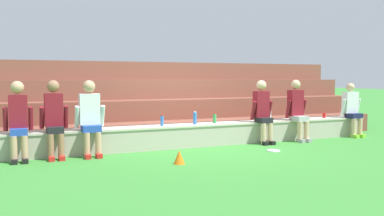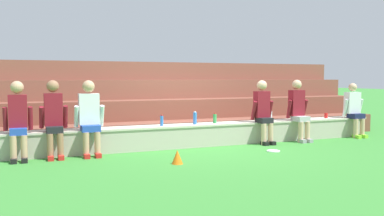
{
  "view_description": "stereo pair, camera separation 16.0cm",
  "coord_description": "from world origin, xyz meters",
  "px_view_note": "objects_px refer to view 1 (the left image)",
  "views": [
    {
      "loc": [
        -3.83,
        -7.82,
        1.46
      ],
      "look_at": [
        -0.31,
        0.23,
        0.82
      ],
      "focal_mm": 38.95,
      "sensor_mm": 36.0,
      "label": 1
    },
    {
      "loc": [
        -3.68,
        -7.88,
        1.46
      ],
      "look_at": [
        -0.31,
        0.23,
        0.82
      ],
      "focal_mm": 38.95,
      "sensor_mm": 36.0,
      "label": 2
    }
  ],
  "objects_px": {
    "person_left_of_center": "(54,117)",
    "sports_cone": "(179,157)",
    "person_far_right": "(297,109)",
    "plastic_cup_left_end": "(324,115)",
    "person_center": "(90,116)",
    "water_bottle_mid_right": "(270,115)",
    "frisbee": "(274,151)",
    "person_far_left": "(18,119)",
    "water_bottle_mid_left": "(215,118)",
    "person_right_of_center": "(263,110)",
    "water_bottle_near_right": "(162,121)",
    "water_bottle_near_left": "(195,118)",
    "person_rightmost_edge": "(352,108)"
  },
  "relations": [
    {
      "from": "person_left_of_center",
      "to": "water_bottle_near_left",
      "type": "height_order",
      "value": "person_left_of_center"
    },
    {
      "from": "frisbee",
      "to": "person_far_left",
      "type": "bearing_deg",
      "value": 168.43
    },
    {
      "from": "water_bottle_near_left",
      "to": "sports_cone",
      "type": "distance_m",
      "value": 1.9
    },
    {
      "from": "water_bottle_near_right",
      "to": "person_far_right",
      "type": "bearing_deg",
      "value": -3.45
    },
    {
      "from": "water_bottle_near_left",
      "to": "person_far_right",
      "type": "bearing_deg",
      "value": -4.73
    },
    {
      "from": "person_far_right",
      "to": "water_bottle_mid_right",
      "type": "distance_m",
      "value": 0.66
    },
    {
      "from": "water_bottle_near_right",
      "to": "water_bottle_mid_right",
      "type": "bearing_deg",
      "value": 1.08
    },
    {
      "from": "person_far_left",
      "to": "plastic_cup_left_end",
      "type": "height_order",
      "value": "person_far_left"
    },
    {
      "from": "person_right_of_center",
      "to": "water_bottle_mid_left",
      "type": "relative_size",
      "value": 6.35
    },
    {
      "from": "person_center",
      "to": "person_far_right",
      "type": "bearing_deg",
      "value": -0.13
    },
    {
      "from": "person_far_right",
      "to": "sports_cone",
      "type": "distance_m",
      "value": 3.79
    },
    {
      "from": "person_far_right",
      "to": "person_rightmost_edge",
      "type": "relative_size",
      "value": 1.07
    },
    {
      "from": "person_center",
      "to": "water_bottle_near_right",
      "type": "relative_size",
      "value": 6.13
    },
    {
      "from": "person_left_of_center",
      "to": "sports_cone",
      "type": "bearing_deg",
      "value": -36.37
    },
    {
      "from": "person_far_left",
      "to": "person_right_of_center",
      "type": "xyz_separation_m",
      "value": [
        5.0,
        -0.02,
        -0.0
      ]
    },
    {
      "from": "person_right_of_center",
      "to": "water_bottle_mid_left",
      "type": "xyz_separation_m",
      "value": [
        -1.06,
        0.25,
        -0.17
      ]
    },
    {
      "from": "water_bottle_near_left",
      "to": "plastic_cup_left_end",
      "type": "relative_size",
      "value": 2.24
    },
    {
      "from": "person_left_of_center",
      "to": "water_bottle_mid_right",
      "type": "height_order",
      "value": "person_left_of_center"
    },
    {
      "from": "water_bottle_near_left",
      "to": "person_center",
      "type": "bearing_deg",
      "value": -174.94
    },
    {
      "from": "water_bottle_near_left",
      "to": "plastic_cup_left_end",
      "type": "distance_m",
      "value": 3.5
    },
    {
      "from": "person_left_of_center",
      "to": "frisbee",
      "type": "distance_m",
      "value": 4.24
    },
    {
      "from": "person_rightmost_edge",
      "to": "plastic_cup_left_end",
      "type": "xyz_separation_m",
      "value": [
        -0.68,
        0.22,
        -0.17
      ]
    },
    {
      "from": "person_center",
      "to": "person_rightmost_edge",
      "type": "relative_size",
      "value": 1.06
    },
    {
      "from": "water_bottle_mid_left",
      "to": "water_bottle_mid_right",
      "type": "distance_m",
      "value": 1.43
    },
    {
      "from": "person_far_right",
      "to": "water_bottle_mid_left",
      "type": "xyz_separation_m",
      "value": [
        -2.02,
        0.23,
        -0.17
      ]
    },
    {
      "from": "person_center",
      "to": "sports_cone",
      "type": "relative_size",
      "value": 5.97
    },
    {
      "from": "person_rightmost_edge",
      "to": "water_bottle_near_right",
      "type": "bearing_deg",
      "value": 177.99
    },
    {
      "from": "plastic_cup_left_end",
      "to": "water_bottle_mid_right",
      "type": "bearing_deg",
      "value": 179.76
    },
    {
      "from": "plastic_cup_left_end",
      "to": "water_bottle_mid_left",
      "type": "bearing_deg",
      "value": -179.92
    },
    {
      "from": "person_far_left",
      "to": "frisbee",
      "type": "xyz_separation_m",
      "value": [
        4.66,
        -0.95,
        -0.74
      ]
    },
    {
      "from": "person_center",
      "to": "water_bottle_mid_right",
      "type": "relative_size",
      "value": 5.65
    },
    {
      "from": "person_left_of_center",
      "to": "water_bottle_mid_right",
      "type": "bearing_deg",
      "value": 2.47
    },
    {
      "from": "water_bottle_near_left",
      "to": "water_bottle_mid_right",
      "type": "bearing_deg",
      "value": 1.16
    },
    {
      "from": "person_right_of_center",
      "to": "sports_cone",
      "type": "distance_m",
      "value": 2.92
    },
    {
      "from": "person_right_of_center",
      "to": "water_bottle_mid_left",
      "type": "bearing_deg",
      "value": 166.9
    },
    {
      "from": "person_far_left",
      "to": "person_center",
      "type": "bearing_deg",
      "value": -0.04
    },
    {
      "from": "person_rightmost_edge",
      "to": "water_bottle_near_left",
      "type": "xyz_separation_m",
      "value": [
        -4.18,
        0.18,
        -0.1
      ]
    },
    {
      "from": "person_far_right",
      "to": "plastic_cup_left_end",
      "type": "bearing_deg",
      "value": 13.46
    },
    {
      "from": "water_bottle_near_right",
      "to": "water_bottle_mid_right",
      "type": "height_order",
      "value": "water_bottle_mid_right"
    },
    {
      "from": "person_center",
      "to": "water_bottle_near_right",
      "type": "distance_m",
      "value": 1.5
    },
    {
      "from": "person_far_left",
      "to": "water_bottle_mid_right",
      "type": "xyz_separation_m",
      "value": [
        5.37,
        0.23,
        -0.15
      ]
    },
    {
      "from": "person_rightmost_edge",
      "to": "plastic_cup_left_end",
      "type": "height_order",
      "value": "person_rightmost_edge"
    },
    {
      "from": "person_left_of_center",
      "to": "water_bottle_mid_left",
      "type": "distance_m",
      "value": 3.35
    },
    {
      "from": "person_right_of_center",
      "to": "plastic_cup_left_end",
      "type": "height_order",
      "value": "person_right_of_center"
    },
    {
      "from": "person_left_of_center",
      "to": "person_right_of_center",
      "type": "bearing_deg",
      "value": -0.69
    },
    {
      "from": "person_right_of_center",
      "to": "water_bottle_near_left",
      "type": "distance_m",
      "value": 1.57
    },
    {
      "from": "person_far_right",
      "to": "person_rightmost_edge",
      "type": "bearing_deg",
      "value": 0.79
    },
    {
      "from": "water_bottle_near_left",
      "to": "water_bottle_near_right",
      "type": "height_order",
      "value": "water_bottle_near_left"
    },
    {
      "from": "water_bottle_mid_left",
      "to": "water_bottle_near_left",
      "type": "distance_m",
      "value": 0.48
    },
    {
      "from": "water_bottle_near_right",
      "to": "sports_cone",
      "type": "bearing_deg",
      "value": -98.8
    }
  ]
}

